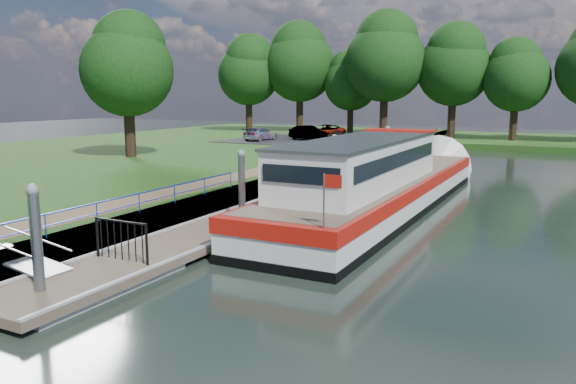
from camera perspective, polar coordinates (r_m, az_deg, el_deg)
The scene contains 17 objects.
ground at distance 15.02m, azimuth -22.25°, elevation -10.11°, with size 160.00×160.00×0.00m, color black.
riverbank at distance 37.89m, azimuth -22.98°, elevation 2.17°, with size 32.00×90.00×0.78m, color #1D4313.
bank_edge at distance 27.94m, azimuth -2.11°, elevation 0.47°, with size 1.10×90.00×0.78m, color #473D2D.
footpath at distance 23.30m, azimuth -14.59°, elevation -0.71°, with size 1.60×40.00×0.05m, color brown.
carpark at distance 52.07m, azimuth 2.14°, elevation 5.29°, with size 14.00×12.00×0.06m, color black.
blue_fence at distance 18.58m, azimuth -21.08°, elevation -2.08°, with size 0.04×18.04×0.72m.
pontoon at distance 25.06m, azimuth 0.75°, elevation -1.09°, with size 2.50×30.00×0.56m.
mooring_piles at distance 24.88m, azimuth 0.76°, elevation 1.39°, with size 0.30×27.30×3.55m.
gangway at distance 16.52m, azimuth -25.29°, elevation -6.26°, with size 2.58×1.00×0.92m.
gate_panel at distance 16.13m, azimuth -16.60°, elevation -4.16°, with size 1.85×0.05×1.15m.
barge at distance 24.99m, azimuth 9.74°, elevation 0.84°, with size 4.36×21.15×4.78m.
horizon_trees at distance 59.15m, azimuth 15.22°, elevation 12.43°, with size 54.38×10.03×12.87m.
bank_tree_a at distance 39.72m, azimuth -15.98°, elevation 12.49°, with size 6.12×6.12×9.72m.
car_a at distance 48.67m, azimuth 5.01°, elevation 5.65°, with size 1.33×3.31×1.13m, color #999999.
car_b at distance 51.47m, azimuth 2.04°, elevation 6.01°, with size 1.39×3.99×1.32m, color #999999.
car_c at distance 51.61m, azimuth -2.82°, elevation 5.93°, with size 1.63×4.00×1.16m, color #999999.
car_d at distance 52.88m, azimuth 3.81°, elevation 6.11°, with size 2.22×4.82×1.34m, color #999999.
Camera 1 is at (10.93, -9.05, 4.94)m, focal length 35.00 mm.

